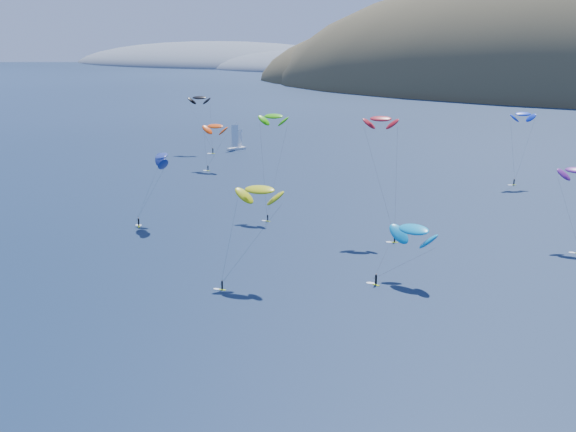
# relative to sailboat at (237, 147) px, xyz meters

# --- Properties ---
(headland) EXTENTS (460.00, 250.00, 60.00)m
(headland) POSITION_rel_sailboat_xyz_m (-347.97, 552.50, -4.27)
(headland) COLOR slate
(headland) RESTS_ON ground
(sailboat) EXTENTS (8.93, 8.57, 10.69)m
(sailboat) POSITION_rel_sailboat_xyz_m (0.00, 0.00, 0.00)
(sailboat) COLOR white
(sailboat) RESTS_ON ground
(kitesurfer_1) EXTENTS (9.08, 6.70, 16.56)m
(kitesurfer_1) POSITION_rel_sailboat_xyz_m (16.49, -38.33, 13.10)
(kitesurfer_1) COLOR #ADDA18
(kitesurfer_1) RESTS_ON ground
(kitesurfer_2) EXTENTS (9.39, 11.95, 19.40)m
(kitesurfer_2) POSITION_rel_sailboat_xyz_m (88.79, -130.97, 15.97)
(kitesurfer_2) COLOR #ADDA18
(kitesurfer_2) RESTS_ON ground
(kitesurfer_3) EXTENTS (7.87, 10.91, 26.38)m
(kitesurfer_3) POSITION_rel_sailboat_xyz_m (64.23, -83.24, 23.28)
(kitesurfer_3) COLOR #ADDA18
(kitesurfer_3) RESTS_ON ground
(kitesurfer_4) EXTENTS (8.10, 7.61, 22.78)m
(kitesurfer_4) POSITION_rel_sailboat_xyz_m (109.03, -15.11, 19.67)
(kitesurfer_4) COLOR #ADDA18
(kitesurfer_4) RESTS_ON ground
(kitesurfer_5) EXTENTS (11.23, 10.69, 12.49)m
(kitesurfer_5) POSITION_rel_sailboat_xyz_m (113.80, -118.00, 8.71)
(kitesurfer_5) COLOR #ADDA18
(kitesurfer_5) RESTS_ON ground
(kitesurfer_9) EXTENTS (11.01, 8.76, 28.06)m
(kitesurfer_9) POSITION_rel_sailboat_xyz_m (95.17, -89.78, 24.99)
(kitesurfer_9) COLOR #ADDA18
(kitesurfer_9) RESTS_ON ground
(kitesurfer_10) EXTENTS (9.58, 11.84, 18.64)m
(kitesurfer_10) POSITION_rel_sailboat_xyz_m (46.29, -104.87, 15.08)
(kitesurfer_10) COLOR #ADDA18
(kitesurfer_10) RESTS_ON ground
(kitesurfer_12) EXTENTS (12.13, 6.58, 22.15)m
(kitesurfer_12) POSITION_rel_sailboat_xyz_m (-9.23, -10.32, 18.94)
(kitesurfer_12) COLOR #ADDA18
(kitesurfer_12) RESTS_ON ground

